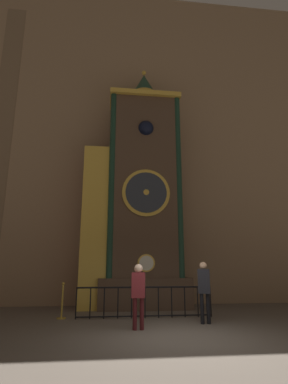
{
  "coord_description": "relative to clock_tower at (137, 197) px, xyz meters",
  "views": [
    {
      "loc": [
        -1.63,
        -7.03,
        1.56
      ],
      "look_at": [
        -0.24,
        5.11,
        4.6
      ],
      "focal_mm": 28.0,
      "sensor_mm": 36.0,
      "label": 1
    }
  ],
  "objects": [
    {
      "name": "ground_plane",
      "position": [
        0.55,
        -5.08,
        -4.37
      ],
      "size": [
        28.0,
        28.0,
        0.0
      ],
      "primitive_type": "plane",
      "color": "brown"
    },
    {
      "name": "cathedral_back_wall",
      "position": [
        0.47,
        1.19,
        3.52
      ],
      "size": [
        24.0,
        0.32,
        15.81
      ],
      "color": "#997A5B",
      "rests_on": "ground_plane"
    },
    {
      "name": "clock_tower",
      "position": [
        0.0,
        0.0,
        0.0
      ],
      "size": [
        4.26,
        1.78,
        10.45
      ],
      "color": "brown",
      "rests_on": "ground_plane"
    },
    {
      "name": "railing_fence",
      "position": [
        0.1,
        -2.21,
        -3.86
      ],
      "size": [
        4.3,
        0.05,
        0.94
      ],
      "color": "black",
      "rests_on": "ground_plane"
    },
    {
      "name": "visitor_near",
      "position": [
        -0.29,
        -3.99,
        -3.39
      ],
      "size": [
        0.38,
        0.28,
        1.62
      ],
      "rotation": [
        0.0,
        0.0,
        -0.19
      ],
      "color": "#461518",
      "rests_on": "ground_plane"
    },
    {
      "name": "visitor_far",
      "position": [
        1.67,
        -3.38,
        -3.36
      ],
      "size": [
        0.39,
        0.32,
        1.69
      ],
      "rotation": [
        0.0,
        0.0,
        -0.33
      ],
      "color": "black",
      "rests_on": "ground_plane"
    },
    {
      "name": "stanchion_post",
      "position": [
        -2.48,
        -2.06,
        -4.02
      ],
      "size": [
        0.28,
        0.28,
        1.08
      ],
      "color": "#B28E33",
      "rests_on": "ground_plane"
    }
  ]
}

